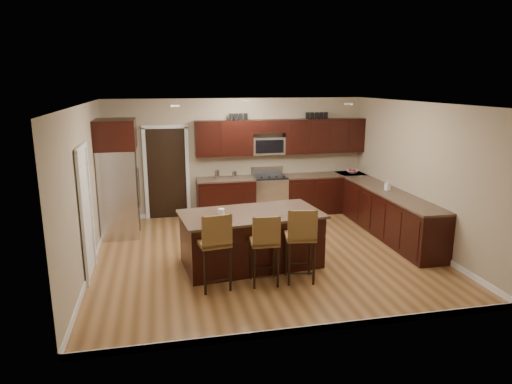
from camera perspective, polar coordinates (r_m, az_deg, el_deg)
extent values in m
plane|color=olive|center=(8.39, 1.07, -7.74)|extent=(6.00, 6.00, 0.00)
plane|color=silver|center=(7.83, 1.16, 11.00)|extent=(6.00, 6.00, 0.00)
plane|color=tan|center=(10.65, -2.24, 4.37)|extent=(6.00, 0.00, 6.00)
plane|color=tan|center=(7.90, -20.60, 0.25)|extent=(0.00, 5.50, 5.50)
plane|color=tan|center=(9.15, 19.75, 2.05)|extent=(0.00, 5.50, 5.50)
cube|color=black|center=(10.50, -3.80, -0.86)|extent=(1.30, 0.60, 0.88)
cube|color=black|center=(11.07, 8.48, -0.22)|extent=(1.94, 0.60, 0.88)
cube|color=black|center=(9.61, 16.33, -2.76)|extent=(0.60, 3.35, 0.88)
cube|color=brown|center=(10.39, -3.84, 1.59)|extent=(1.30, 0.63, 0.04)
cube|color=brown|center=(10.97, 8.56, 2.12)|extent=(1.94, 0.63, 0.04)
cube|color=brown|center=(9.49, 16.51, -0.09)|extent=(0.63, 3.35, 0.04)
cube|color=black|center=(10.37, -4.03, 6.72)|extent=(1.30, 0.33, 0.80)
cube|color=black|center=(10.96, 8.48, 6.97)|extent=(1.94, 0.33, 0.80)
cube|color=black|center=(10.54, 1.56, 8.23)|extent=(0.76, 0.33, 0.30)
cube|color=silver|center=(10.68, 1.67, -0.53)|extent=(0.76, 0.64, 0.90)
cube|color=black|center=(10.58, 1.69, 1.89)|extent=(0.76, 0.60, 0.03)
cube|color=black|center=(10.40, 2.06, -0.92)|extent=(0.65, 0.01, 0.45)
cube|color=silver|center=(10.82, 1.36, 2.75)|extent=(0.76, 0.05, 0.18)
cube|color=silver|center=(10.61, 1.52, 5.82)|extent=(0.76, 0.31, 0.40)
cube|color=black|center=(10.55, -11.09, 2.27)|extent=(0.85, 0.03, 2.06)
cube|color=white|center=(7.69, -20.56, -2.64)|extent=(0.03, 0.80, 2.04)
cube|color=black|center=(7.79, -0.61, -6.02)|extent=(2.35, 1.37, 0.88)
cube|color=brown|center=(7.65, -0.62, -2.77)|extent=(2.46, 1.48, 0.04)
cube|color=black|center=(7.93, -0.60, -8.71)|extent=(2.26, 1.28, 0.09)
cube|color=olive|center=(6.86, -5.30, -6.31)|extent=(0.51, 0.51, 0.06)
cube|color=olive|center=(6.60, -4.89, -4.96)|extent=(0.45, 0.11, 0.48)
cylinder|color=black|center=(6.81, -6.66, -9.95)|extent=(0.04, 0.04, 0.69)
cylinder|color=black|center=(6.85, -3.42, -9.73)|extent=(0.04, 0.04, 0.69)
cylinder|color=black|center=(7.16, -6.96, -8.74)|extent=(0.04, 0.04, 0.69)
cylinder|color=black|center=(7.20, -3.89, -8.54)|extent=(0.04, 0.04, 0.69)
cube|color=olive|center=(7.00, 1.05, -6.22)|extent=(0.44, 0.44, 0.06)
cube|color=olive|center=(6.75, 1.33, -5.00)|extent=(0.42, 0.06, 0.45)
cylinder|color=black|center=(6.93, -0.10, -9.59)|extent=(0.04, 0.04, 0.65)
cylinder|color=black|center=(7.01, 2.83, -9.34)|extent=(0.04, 0.04, 0.65)
cylinder|color=black|center=(7.26, -0.69, -8.49)|extent=(0.04, 0.04, 0.65)
cylinder|color=black|center=(7.33, 2.10, -8.27)|extent=(0.04, 0.04, 0.65)
cube|color=olive|center=(7.13, 5.54, -5.55)|extent=(0.51, 0.51, 0.06)
cube|color=olive|center=(6.87, 5.85, -4.25)|extent=(0.45, 0.11, 0.48)
cylinder|color=black|center=(7.04, 4.43, -9.07)|extent=(0.04, 0.04, 0.69)
cylinder|color=black|center=(7.15, 7.42, -8.78)|extent=(0.04, 0.04, 0.69)
cylinder|color=black|center=(7.38, 3.59, -7.96)|extent=(0.04, 0.04, 0.69)
cylinder|color=black|center=(7.49, 6.44, -7.70)|extent=(0.04, 0.04, 0.69)
cube|color=silver|center=(9.59, -16.71, -0.07)|extent=(0.72, 0.88, 1.77)
cube|color=black|center=(9.56, -14.54, 0.04)|extent=(0.01, 0.02, 1.68)
cylinder|color=silver|center=(9.47, -14.44, 0.46)|extent=(0.02, 0.02, 0.79)
cylinder|color=silver|center=(9.62, -14.40, 0.67)|extent=(0.02, 0.02, 0.79)
cube|color=black|center=(9.39, -17.20, 6.91)|extent=(0.78, 0.94, 0.58)
cube|color=olive|center=(9.57, 1.62, -4.99)|extent=(0.99, 0.72, 0.01)
imported|color=silver|center=(11.22, 11.91, 2.52)|extent=(0.33, 0.33, 0.07)
imported|color=#B2B2B2|center=(9.60, 16.14, 0.81)|extent=(0.11, 0.11, 0.20)
cylinder|color=silver|center=(10.34, -4.90, 2.20)|extent=(0.12, 0.12, 0.20)
cylinder|color=silver|center=(10.40, -2.72, 2.19)|extent=(0.11, 0.11, 0.16)
cylinder|color=white|center=(7.55, -4.34, -2.47)|extent=(0.10, 0.10, 0.10)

